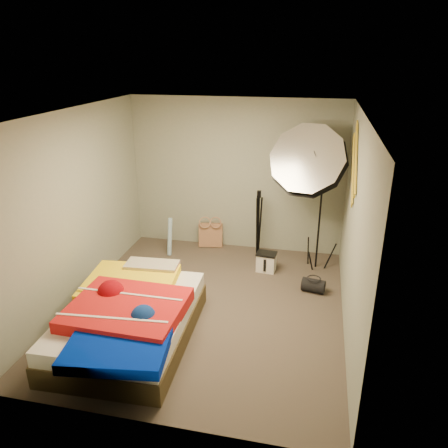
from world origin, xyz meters
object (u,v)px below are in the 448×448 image
(duffel_bag, at_px, (313,285))
(bed, at_px, (130,318))
(camera_tripod, at_px, (258,219))
(camera_case, at_px, (266,263))
(wrapping_roll, at_px, (170,237))
(photo_umbrella, at_px, (309,162))
(tote_bag, at_px, (211,235))

(duffel_bag, distance_m, bed, 2.58)
(bed, relative_size, camera_tripod, 1.96)
(camera_case, relative_size, duffel_bag, 0.88)
(wrapping_roll, height_order, camera_case, wrapping_roll)
(wrapping_roll, height_order, photo_umbrella, photo_umbrella)
(camera_case, xyz_separation_m, bed, (-1.33, -2.05, 0.15))
(wrapping_roll, bearing_deg, camera_case, -8.94)
(bed, bearing_deg, wrapping_roll, 97.51)
(photo_umbrella, bearing_deg, wrapping_roll, 178.78)
(wrapping_roll, distance_m, camera_case, 1.66)
(camera_case, xyz_separation_m, duffel_bag, (0.72, -0.48, -0.04))
(camera_case, distance_m, camera_tripod, 0.74)
(bed, height_order, camera_tripod, camera_tripod)
(tote_bag, relative_size, bed, 0.18)
(wrapping_roll, relative_size, photo_umbrella, 0.27)
(photo_umbrella, xyz_separation_m, camera_tripod, (-0.73, 0.29, -1.04))
(wrapping_roll, height_order, duffel_bag, wrapping_roll)
(duffel_bag, bearing_deg, tote_bag, 156.95)
(camera_tripod, bearing_deg, camera_case, -67.45)
(tote_bag, distance_m, wrapping_roll, 0.75)
(tote_bag, height_order, wrapping_roll, wrapping_roll)
(wrapping_roll, distance_m, duffel_bag, 2.48)
(camera_case, bearing_deg, camera_tripod, 118.21)
(duffel_bag, relative_size, photo_umbrella, 0.13)
(wrapping_roll, xyz_separation_m, camera_tripod, (1.42, 0.25, 0.33))
(duffel_bag, distance_m, photo_umbrella, 1.74)
(wrapping_roll, xyz_separation_m, camera_case, (1.63, -0.26, -0.17))
(photo_umbrella, bearing_deg, tote_bag, 162.01)
(wrapping_roll, xyz_separation_m, duffel_bag, (2.35, -0.74, -0.22))
(wrapping_roll, distance_m, camera_tripod, 1.48)
(camera_case, bearing_deg, tote_bag, 151.21)
(tote_bag, height_order, camera_tripod, camera_tripod)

